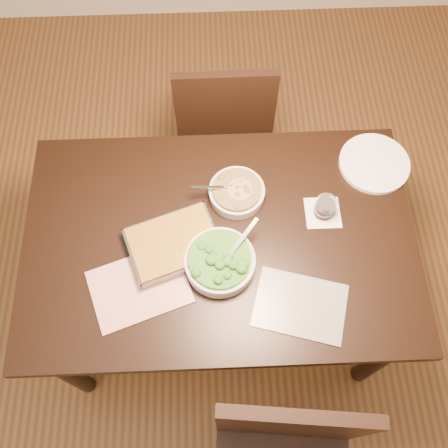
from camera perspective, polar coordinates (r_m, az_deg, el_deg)
name	(u,v)px	position (r m, az deg, el deg)	size (l,w,h in m)	color
ground	(221,301)	(2.48, -0.35, -8.81)	(4.00, 4.00, 0.00)	#4C2C15
room	(216,18)	(0.98, -0.95, 22.43)	(4.04, 4.04, 2.72)	beige
table	(220,249)	(1.86, -0.46, -2.83)	(1.40, 0.90, 0.75)	black
magazine_a	(139,287)	(1.73, -9.65, -7.10)	(0.32, 0.23, 0.01)	#C3373D
magazine_b	(300,305)	(1.70, 8.70, -9.18)	(0.30, 0.21, 0.01)	#2B2A32
coaster	(323,213)	(1.85, 11.21, 1.26)	(0.13, 0.13, 0.00)	white
stew_bowl	(237,192)	(1.83, 1.47, 3.68)	(0.23, 0.21, 0.08)	silver
broccoli_bowl	(220,262)	(1.70, -0.47, -4.31)	(0.24, 0.24, 0.09)	silver
baking_dish	(174,244)	(1.74, -5.73, -2.34)	(0.37, 0.31, 0.06)	silver
wine_tumbler	(325,207)	(1.81, 11.46, 1.91)	(0.07, 0.07, 0.08)	black
dinner_plate	(374,163)	(2.00, 16.79, 6.65)	(0.27, 0.27, 0.02)	white
chair_far	(224,116)	(2.37, 0.01, 12.20)	(0.43, 0.43, 0.90)	black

